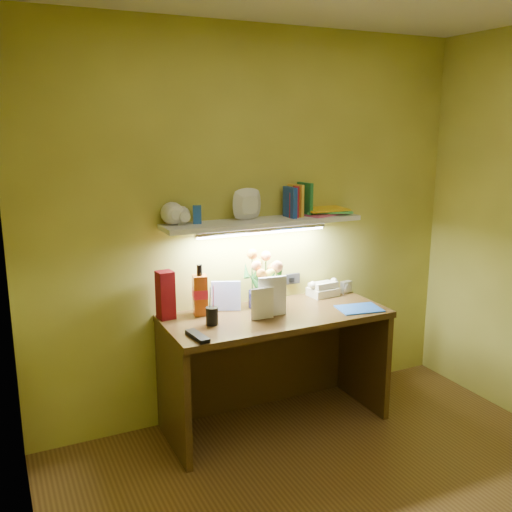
{
  "coord_description": "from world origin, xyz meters",
  "views": [
    {
      "loc": [
        -1.57,
        -1.79,
        1.89
      ],
      "look_at": [
        -0.07,
        1.35,
        1.09
      ],
      "focal_mm": 40.0,
      "sensor_mm": 36.0,
      "label": 1
    }
  ],
  "objects": [
    {
      "name": "whisky_box",
      "position": [
        -0.64,
        1.41,
        0.9
      ],
      "size": [
        0.1,
        0.1,
        0.29
      ],
      "primitive_type": "cube",
      "rotation": [
        0.0,
        0.0,
        0.1
      ],
      "color": "#63080D",
      "rests_on": "desk"
    },
    {
      "name": "desk",
      "position": [
        0.0,
        1.2,
        0.38
      ],
      "size": [
        1.4,
        0.6,
        0.75
      ],
      "primitive_type": "cube",
      "color": "#39260F",
      "rests_on": "ground"
    },
    {
      "name": "flower_bouquet",
      "position": [
        -0.01,
        1.35,
        0.93
      ],
      "size": [
        0.26,
        0.26,
        0.36
      ],
      "primitive_type": null,
      "rotation": [
        0.0,
        0.0,
        -0.16
      ],
      "color": "#090837",
      "rests_on": "desk"
    },
    {
      "name": "wall_shelf",
      "position": [
        -0.01,
        1.38,
        1.34
      ],
      "size": [
        1.32,
        0.32,
        0.25
      ],
      "color": "white",
      "rests_on": "ground"
    },
    {
      "name": "whisky_bottle",
      "position": [
        -0.43,
        1.38,
        0.91
      ],
      "size": [
        0.1,
        0.1,
        0.32
      ],
      "primitive_type": null,
      "rotation": [
        0.0,
        0.0,
        -0.2
      ],
      "color": "#A4420D",
      "rests_on": "desk"
    },
    {
      "name": "tv_remote",
      "position": [
        -0.58,
        1.01,
        0.76
      ],
      "size": [
        0.08,
        0.21,
        0.02
      ],
      "primitive_type": "cube",
      "rotation": [
        0.0,
        0.0,
        0.12
      ],
      "color": "black",
      "rests_on": "desk"
    },
    {
      "name": "art_card",
      "position": [
        -0.25,
        1.4,
        0.84
      ],
      "size": [
        0.18,
        0.11,
        0.19
      ],
      "primitive_type": null,
      "rotation": [
        0.0,
        0.0,
        -0.4
      ],
      "color": "white",
      "rests_on": "desk"
    },
    {
      "name": "pen_cup",
      "position": [
        -0.43,
        1.18,
        0.84
      ],
      "size": [
        0.08,
        0.08,
        0.18
      ],
      "primitive_type": "cylinder",
      "rotation": [
        0.0,
        0.0,
        -0.07
      ],
      "color": "black",
      "rests_on": "desk"
    },
    {
      "name": "blue_folder",
      "position": [
        0.52,
        1.04,
        0.75
      ],
      "size": [
        0.3,
        0.24,
        0.01
      ],
      "primitive_type": "cube",
      "rotation": [
        0.0,
        0.0,
        -0.16
      ],
      "color": "blue",
      "rests_on": "desk"
    },
    {
      "name": "telephone",
      "position": [
        0.47,
        1.4,
        0.81
      ],
      "size": [
        0.2,
        0.16,
        0.11
      ],
      "primitive_type": null,
      "rotation": [
        0.0,
        0.0,
        0.08
      ],
      "color": "#EBE8C3",
      "rests_on": "desk"
    },
    {
      "name": "desk_clock",
      "position": [
        0.65,
        1.39,
        0.79
      ],
      "size": [
        0.09,
        0.06,
        0.08
      ],
      "primitive_type": "cube",
      "rotation": [
        0.0,
        0.0,
        0.22
      ],
      "color": "silver",
      "rests_on": "desk"
    },
    {
      "name": "desk_book_a",
      "position": [
        -0.2,
        1.14,
        0.85
      ],
      "size": [
        0.15,
        0.03,
        0.2
      ],
      "primitive_type": "imported",
      "rotation": [
        0.0,
        0.0,
        -0.11
      ],
      "color": "silver",
      "rests_on": "desk"
    },
    {
      "name": "desk_book_b",
      "position": [
        -0.13,
        1.18,
        0.87
      ],
      "size": [
        0.18,
        0.04,
        0.25
      ],
      "primitive_type": "imported",
      "rotation": [
        0.0,
        0.0,
        -0.13
      ],
      "color": "white",
      "rests_on": "desk"
    }
  ]
}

